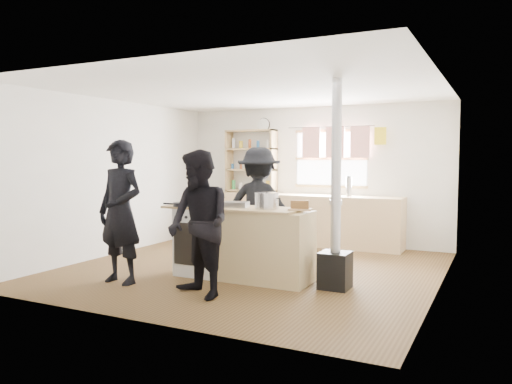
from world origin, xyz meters
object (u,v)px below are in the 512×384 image
skillet_greens (183,204)px  roast_tray (235,204)px  person_near_right (199,224)px  stockpot_counter (267,201)px  person_near_left (120,212)px  thermos (349,187)px  person_far (259,206)px  cooking_island (243,243)px  stockpot_stove (215,199)px  flue_heater (335,234)px  bread_board (300,206)px

skillet_greens → roast_tray: 0.71m
skillet_greens → person_near_right: (0.75, -0.77, -0.13)m
stockpot_counter → person_near_left: 1.84m
thermos → person_far: size_ratio=0.19×
person_far → cooking_island: bearing=91.9°
roast_tray → stockpot_stove: size_ratio=1.65×
skillet_greens → person_near_right: size_ratio=0.16×
person_near_left → stockpot_counter: bearing=31.5°
skillet_greens → person_far: person_far is taller
thermos → flue_heater: 2.81m
person_near_left → person_near_right: bearing=-1.7°
bread_board → flue_heater: size_ratio=0.13×
flue_heater → person_near_left: flue_heater is taller
stockpot_counter → cooking_island: bearing=177.0°
flue_heater → roast_tray: bearing=-176.3°
roast_tray → cooking_island: bearing=17.6°
person_near_left → flue_heater: bearing=24.1°
stockpot_counter → flue_heater: size_ratio=0.12×
stockpot_stove → flue_heater: (1.76, -0.14, -0.35)m
stockpot_stove → cooking_island: bearing=-20.7°
thermos → roast_tray: thermos is taller
stockpot_stove → person_near_left: person_near_left is taller
bread_board → person_near_right: bearing=-128.9°
flue_heater → person_near_right: size_ratio=1.50×
stockpot_counter → person_far: person_far is taller
person_near_right → person_far: 1.87m
thermos → stockpot_stove: 2.82m
cooking_island → stockpot_counter: size_ratio=6.42×
skillet_greens → roast_tray: size_ratio=0.71×
bread_board → person_near_right: (-0.81, -1.01, -0.15)m
skillet_greens → bread_board: bearing=8.7°
flue_heater → person_far: 1.65m
skillet_greens → person_far: (0.58, 1.10, -0.10)m
cooking_island → person_far: bearing=102.6°
roast_tray → flue_heater: bearing=3.7°
person_near_right → bread_board: bearing=75.9°
cooking_island → stockpot_stove: stockpot_stove is taller
bread_board → person_near_left: person_near_left is taller
stockpot_stove → bread_board: 1.33m
thermos → skillet_greens: thermos is taller
cooking_island → person_near_right: (-0.03, -0.99, 0.37)m
stockpot_stove → person_near_right: person_near_right is taller
skillet_greens → person_near_left: (-0.49, -0.65, -0.06)m
stockpot_stove → skillet_greens: bearing=-120.5°
skillet_greens → person_far: size_ratio=0.15×
cooking_island → roast_tray: size_ratio=5.35×
thermos → skillet_greens: bearing=-115.0°
cooking_island → skillet_greens: 0.94m
stockpot_counter → person_near_left: person_near_left is taller
bread_board → stockpot_stove: bearing=172.2°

